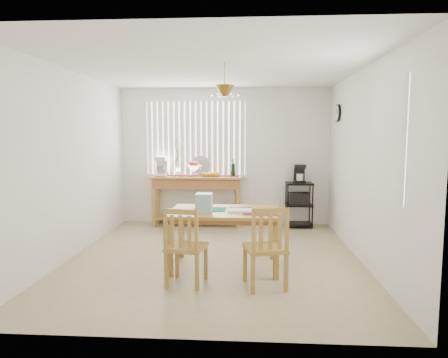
# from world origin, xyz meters

# --- Properties ---
(ground) EXTENTS (4.00, 4.50, 0.01)m
(ground) POSITION_xyz_m (0.00, 0.00, -0.01)
(ground) COLOR tan
(room_shell) EXTENTS (4.20, 4.70, 2.70)m
(room_shell) POSITION_xyz_m (0.00, 0.02, 1.69)
(room_shell) COLOR white
(room_shell) RESTS_ON ground
(sideboard) EXTENTS (1.68, 0.47, 0.94)m
(sideboard) POSITION_xyz_m (-0.50, 1.99, 0.71)
(sideboard) COLOR #AE863B
(sideboard) RESTS_ON ground
(sideboard_items) EXTENTS (1.59, 0.40, 0.72)m
(sideboard_items) POSITION_xyz_m (-0.76, 2.01, 1.09)
(sideboard_items) COLOR maroon
(sideboard_items) RESTS_ON sideboard
(wire_cart) EXTENTS (0.49, 0.39, 0.83)m
(wire_cart) POSITION_xyz_m (1.41, 2.00, 0.50)
(wire_cart) COLOR black
(wire_cart) RESTS_ON ground
(cart_items) EXTENTS (0.20, 0.23, 0.34)m
(cart_items) POSITION_xyz_m (1.41, 2.01, 0.99)
(cart_items) COLOR black
(cart_items) RESTS_ON wire_cart
(dining_table) EXTENTS (1.40, 0.91, 0.75)m
(dining_table) POSITION_xyz_m (0.17, -0.38, 0.66)
(dining_table) COLOR #AE863B
(dining_table) RESTS_ON ground
(table_items) EXTENTS (1.07, 0.51, 0.24)m
(table_items) POSITION_xyz_m (0.03, -0.50, 0.84)
(table_items) COLOR #15775D
(table_items) RESTS_ON dining_table
(chair_left) EXTENTS (0.48, 0.48, 0.91)m
(chair_left) POSITION_xyz_m (-0.24, -1.02, 0.44)
(chair_left) COLOR #AE863B
(chair_left) RESTS_ON ground
(chair_right) EXTENTS (0.52, 0.52, 0.94)m
(chair_right) POSITION_xyz_m (0.67, -1.06, 0.46)
(chair_right) COLOR #AE863B
(chair_right) RESTS_ON ground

